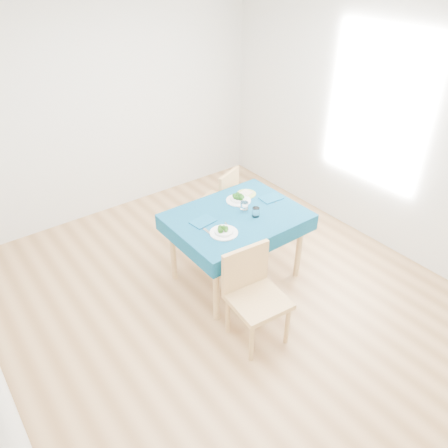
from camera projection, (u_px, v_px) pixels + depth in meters
room_shell at (224, 174)px, 3.59m from camera, size 4.02×4.52×2.73m
table at (236, 247)px, 4.38m from camera, size 1.25×0.95×0.76m
chair_near at (259, 289)px, 3.58m from camera, size 0.49×0.53×1.12m
chair_far at (216, 199)px, 5.01m from camera, size 0.50×0.52×0.94m
bowl_near at (224, 230)px, 3.89m from camera, size 0.26×0.26×0.08m
bowl_far at (239, 198)px, 4.37m from camera, size 0.25×0.25×0.08m
fork_near at (208, 232)px, 3.92m from camera, size 0.03×0.20×0.00m
knife_near at (229, 227)px, 3.98m from camera, size 0.06×0.19×0.00m
fork_far at (238, 207)px, 4.29m from camera, size 0.10×0.19×0.00m
knife_far at (272, 199)px, 4.43m from camera, size 0.07×0.18×0.00m
napkin_near at (203, 222)px, 4.06m from camera, size 0.24×0.18×0.01m
napkin_far at (271, 198)px, 4.43m from camera, size 0.23×0.17×0.01m
tumbler_center at (244, 207)px, 4.20m from camera, size 0.08×0.08×0.10m
tumbler_side at (256, 212)px, 4.12m from camera, size 0.07×0.07×0.09m
side_plate at (246, 194)px, 4.50m from camera, size 0.20×0.20×0.01m
bread_slice at (246, 193)px, 4.49m from camera, size 0.12×0.12×0.02m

